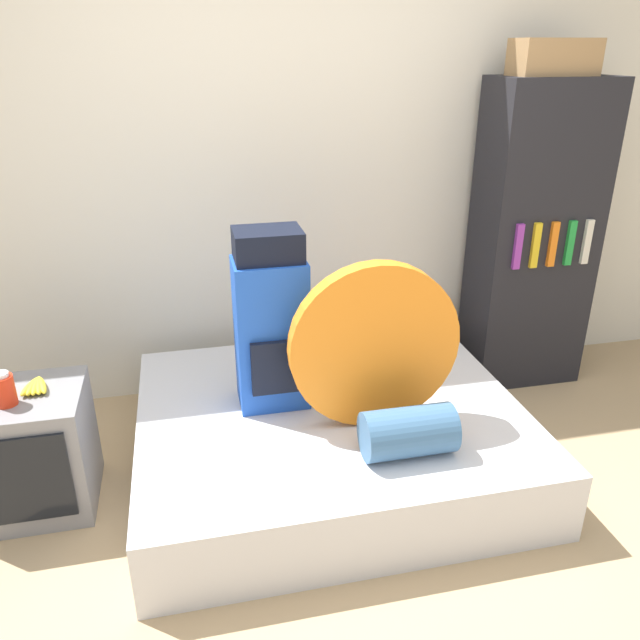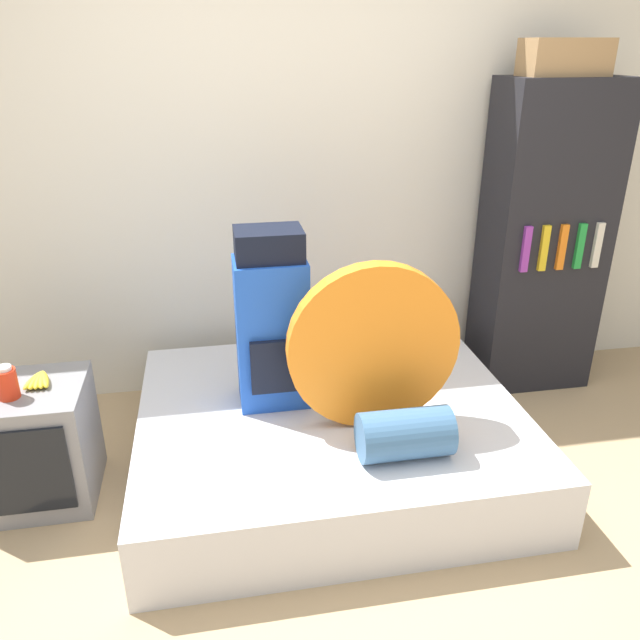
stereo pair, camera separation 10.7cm
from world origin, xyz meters
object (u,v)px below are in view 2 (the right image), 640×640
(sleeping_roll, at_px, (405,434))
(television, at_px, (33,444))
(backpack, at_px, (272,322))
(tent_bag, at_px, (373,347))
(bookshelf, at_px, (543,241))
(cardboard_box, at_px, (565,57))
(canister, at_px, (7,383))

(sleeping_roll, bearing_deg, television, 164.28)
(backpack, height_order, tent_bag, backpack)
(backpack, distance_m, tent_bag, 0.49)
(tent_bag, height_order, bookshelf, bookshelf)
(television, bearing_deg, bookshelf, 13.40)
(cardboard_box, bearing_deg, backpack, -162.12)
(tent_bag, relative_size, television, 1.36)
(bookshelf, bearing_deg, tent_bag, -146.05)
(canister, relative_size, cardboard_box, 0.35)
(television, distance_m, canister, 0.35)
(backpack, height_order, cardboard_box, cardboard_box)
(sleeping_roll, relative_size, cardboard_box, 0.91)
(bookshelf, bearing_deg, backpack, -161.54)
(backpack, height_order, sleeping_roll, backpack)
(backpack, xyz_separation_m, canister, (-1.12, -0.17, -0.11))
(canister, xyz_separation_m, bookshelf, (2.73, 0.70, 0.25))
(backpack, xyz_separation_m, bookshelf, (1.61, 0.54, 0.14))
(tent_bag, bearing_deg, canister, 176.08)
(sleeping_roll, bearing_deg, tent_bag, 104.29)
(backpack, distance_m, television, 1.18)
(backpack, distance_m, sleeping_roll, 0.79)
(bookshelf, relative_size, cardboard_box, 4.16)
(sleeping_roll, xyz_separation_m, television, (-1.57, 0.44, -0.16))
(television, distance_m, cardboard_box, 3.14)
(tent_bag, xyz_separation_m, bookshelf, (1.20, 0.81, 0.17))
(backpack, height_order, canister, backpack)
(tent_bag, relative_size, canister, 5.20)
(backpack, relative_size, canister, 5.79)
(backpack, relative_size, tent_bag, 1.11)
(sleeping_roll, relative_size, canister, 2.63)
(tent_bag, distance_m, cardboard_box, 1.79)
(television, relative_size, cardboard_box, 1.32)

